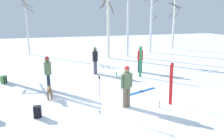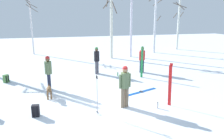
# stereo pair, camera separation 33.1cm
# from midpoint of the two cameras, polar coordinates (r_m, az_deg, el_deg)

# --- Properties ---
(ground_plane) EXTENTS (60.00, 60.00, 0.00)m
(ground_plane) POSITION_cam_midpoint_polar(r_m,az_deg,el_deg) (9.15, -0.58, -9.01)
(ground_plane) COLOR white
(person_0) EXTENTS (0.51, 0.34, 1.72)m
(person_0) POSITION_cam_midpoint_polar(r_m,az_deg,el_deg) (8.56, 2.78, -3.67)
(person_0) COLOR #72604C
(person_0) RESTS_ON ground_plane
(person_1) EXTENTS (0.34, 0.52, 1.72)m
(person_1) POSITION_cam_midpoint_polar(r_m,az_deg,el_deg) (10.98, -17.44, -0.29)
(person_1) COLOR #1E2338
(person_1) RESTS_ON ground_plane
(person_2) EXTENTS (0.48, 0.34, 1.72)m
(person_2) POSITION_cam_midpoint_polar(r_m,az_deg,el_deg) (14.04, 6.81, 3.33)
(person_2) COLOR #1E2338
(person_2) RESTS_ON ground_plane
(person_3) EXTENTS (0.34, 0.46, 1.72)m
(person_3) POSITION_cam_midpoint_polar(r_m,az_deg,el_deg) (13.56, -5.18, 2.99)
(person_3) COLOR #4C4C56
(person_3) RESTS_ON ground_plane
(dog) EXTENTS (0.23, 0.90, 0.57)m
(dog) POSITION_cam_midpoint_polar(r_m,az_deg,el_deg) (10.00, -17.15, -5.24)
(dog) COLOR brown
(dog) RESTS_ON ground_plane
(ski_pair_planted_0) EXTENTS (0.14, 0.14, 1.78)m
(ski_pair_planted_0) POSITION_cam_midpoint_polar(r_m,az_deg,el_deg) (9.10, 14.34, -3.65)
(ski_pair_planted_0) COLOR red
(ski_pair_planted_0) RESTS_ON ground_plane
(ski_pair_planted_1) EXTENTS (0.13, 0.03, 1.74)m
(ski_pair_planted_1) POSITION_cam_midpoint_polar(r_m,az_deg,el_deg) (12.92, 6.83, 1.86)
(ski_pair_planted_1) COLOR green
(ski_pair_planted_1) RESTS_ON ground_plane
(ski_pair_lying_0) EXTENTS (1.75, 0.80, 0.05)m
(ski_pair_lying_0) POSITION_cam_midpoint_polar(r_m,az_deg,el_deg) (10.66, 7.02, -5.62)
(ski_pair_lying_0) COLOR blue
(ski_pair_lying_0) RESTS_ON ground_plane
(ski_poles_0) EXTENTS (0.07, 0.22, 1.49)m
(ski_poles_0) POSITION_cam_midpoint_polar(r_m,az_deg,el_deg) (8.00, -4.50, -6.41)
(ski_poles_0) COLOR #B2B2BC
(ski_poles_0) RESTS_ON ground_plane
(backpack_0) EXTENTS (0.35, 0.34, 0.44)m
(backpack_0) POSITION_cam_midpoint_polar(r_m,az_deg,el_deg) (13.22, -27.37, -2.29)
(backpack_0) COLOR #4C7F3F
(backpack_0) RESTS_ON ground_plane
(backpack_1) EXTENTS (0.28, 0.31, 0.44)m
(backpack_1) POSITION_cam_midpoint_polar(r_m,az_deg,el_deg) (8.47, -20.17, -10.35)
(backpack_1) COLOR black
(backpack_1) RESTS_ON ground_plane
(water_bottle_0) EXTENTS (0.06, 0.06, 0.25)m
(water_bottle_0) POSITION_cam_midpoint_polar(r_m,az_deg,el_deg) (13.19, 0.49, -1.13)
(water_bottle_0) COLOR green
(water_bottle_0) RESTS_ON ground_plane
(water_bottle_1) EXTENTS (0.07, 0.07, 0.27)m
(water_bottle_1) POSITION_cam_midpoint_polar(r_m,az_deg,el_deg) (8.94, 11.30, -8.99)
(water_bottle_1) COLOR silver
(water_bottle_1) RESTS_ON ground_plane
(birch_tree_1) EXTENTS (1.35, 0.79, 5.34)m
(birch_tree_1) POSITION_cam_midpoint_polar(r_m,az_deg,el_deg) (21.72, -22.01, 11.09)
(birch_tree_1) COLOR silver
(birch_tree_1) RESTS_ON ground_plane
(birch_tree_2) EXTENTS (1.49, 1.41, 6.76)m
(birch_tree_2) POSITION_cam_midpoint_polar(r_m,az_deg,el_deg) (18.49, -1.56, 13.92)
(birch_tree_2) COLOR silver
(birch_tree_2) RESTS_ON ground_plane
(birch_tree_3) EXTENTS (1.37, 1.36, 7.36)m
(birch_tree_3) POSITION_cam_midpoint_polar(r_m,az_deg,el_deg) (19.28, 3.74, 14.61)
(birch_tree_3) COLOR silver
(birch_tree_3) RESTS_ON ground_plane
(birch_tree_4) EXTENTS (1.35, 1.23, 5.69)m
(birch_tree_4) POSITION_cam_midpoint_polar(r_m,az_deg,el_deg) (21.91, 9.92, 12.24)
(birch_tree_4) COLOR silver
(birch_tree_4) RESTS_ON ground_plane
(birch_tree_5) EXTENTS (1.35, 1.61, 5.87)m
(birch_tree_5) POSITION_cam_midpoint_polar(r_m,az_deg,el_deg) (24.67, 15.71, 12.38)
(birch_tree_5) COLOR silver
(birch_tree_5) RESTS_ON ground_plane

